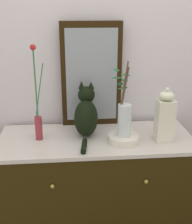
% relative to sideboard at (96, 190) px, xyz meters
% --- Properties ---
extents(wall_back, '(4.40, 0.08, 2.60)m').
position_rel_sideboard_xyz_m(wall_back, '(0.00, 0.33, 0.89)').
color(wall_back, silver).
rests_on(wall_back, ground_plane).
extents(sideboard, '(1.28, 0.54, 0.82)m').
position_rel_sideboard_xyz_m(sideboard, '(0.00, 0.00, 0.00)').
color(sideboard, black).
rests_on(sideboard, ground_plane).
extents(mirror_leaning, '(0.42, 0.03, 0.72)m').
position_rel_sideboard_xyz_m(mirror_leaning, '(-0.01, 0.24, 0.77)').
color(mirror_leaning, black).
rests_on(mirror_leaning, sideboard).
extents(cat_sitting, '(0.18, 0.41, 0.35)m').
position_rel_sideboard_xyz_m(cat_sitting, '(-0.06, 0.06, 0.55)').
color(cat_sitting, black).
rests_on(cat_sitting, sideboard).
extents(vase_slim_green, '(0.08, 0.05, 0.61)m').
position_rel_sideboard_xyz_m(vase_slim_green, '(-0.37, 0.01, 0.57)').
color(vase_slim_green, maroon).
rests_on(vase_slim_green, sideboard).
extents(bowl_porcelain, '(0.20, 0.20, 0.05)m').
position_rel_sideboard_xyz_m(bowl_porcelain, '(0.17, -0.08, 0.43)').
color(bowl_porcelain, silver).
rests_on(bowl_porcelain, sideboard).
extents(vase_glass_clear, '(0.13, 0.15, 0.47)m').
position_rel_sideboard_xyz_m(vase_glass_clear, '(0.17, -0.08, 0.58)').
color(vase_glass_clear, silver).
rests_on(vase_glass_clear, bowl_porcelain).
extents(jar_lidded_porcelain, '(0.11, 0.11, 0.35)m').
position_rel_sideboard_xyz_m(jar_lidded_porcelain, '(0.43, -0.07, 0.57)').
color(jar_lidded_porcelain, silver).
rests_on(jar_lidded_porcelain, sideboard).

